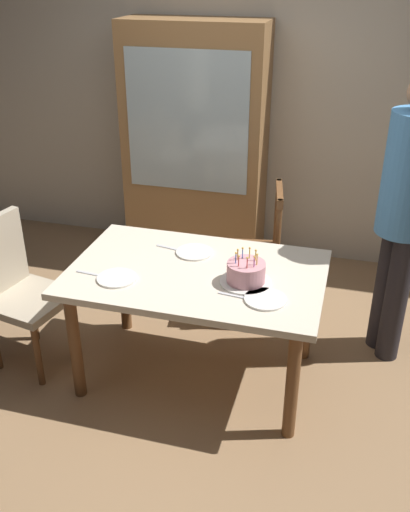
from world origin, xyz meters
TOP-DOWN VIEW (x-y plane):
  - ground at (0.00, 0.00)m, footprint 6.40×6.40m
  - back_wall at (0.00, 1.85)m, footprint 6.40×0.10m
  - dining_table at (0.00, 0.00)m, footprint 1.43×0.91m
  - birthday_cake at (0.29, -0.06)m, footprint 0.28×0.28m
  - plate_near_celebrant at (-0.39, -0.20)m, footprint 0.22×0.22m
  - plate_far_side at (-0.07, 0.20)m, footprint 0.22×0.22m
  - plate_near_guest at (0.43, -0.20)m, footprint 0.22×0.22m
  - fork_near_celebrant at (-0.55, -0.19)m, footprint 0.18×0.03m
  - fork_far_side at (-0.23, 0.22)m, footprint 0.18×0.05m
  - fork_near_guest at (0.27, -0.21)m, footprint 0.18×0.04m
  - chair_spindle_back at (0.16, 0.78)m, footprint 0.51×0.51m
  - chair_upholstered at (-1.10, -0.12)m, footprint 0.52×0.52m
  - person_guest at (1.10, 0.56)m, footprint 0.32×0.32m
  - china_cabinet at (-0.46, 1.56)m, footprint 1.10×0.45m

SIDE VIEW (x-z plane):
  - ground at x=0.00m, z-range 0.00..0.00m
  - chair_spindle_back at x=0.16m, z-range -0.02..0.93m
  - chair_upholstered at x=-1.10m, z-range 0.06..1.01m
  - dining_table at x=0.00m, z-range 0.27..1.00m
  - fork_near_celebrant at x=-0.55m, z-range 0.73..0.74m
  - fork_far_side at x=-0.23m, z-range 0.73..0.74m
  - fork_near_guest at x=0.27m, z-range 0.73..0.74m
  - plate_near_celebrant at x=-0.39m, z-range 0.73..0.74m
  - plate_far_side at x=-0.07m, z-range 0.73..0.74m
  - plate_near_guest at x=0.43m, z-range 0.73..0.74m
  - birthday_cake at x=0.29m, z-range 0.69..0.88m
  - china_cabinet at x=-0.46m, z-range 0.00..1.90m
  - person_guest at x=1.10m, z-range 0.13..1.88m
  - back_wall at x=0.00m, z-range 0.00..2.60m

